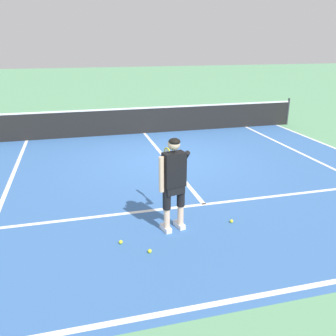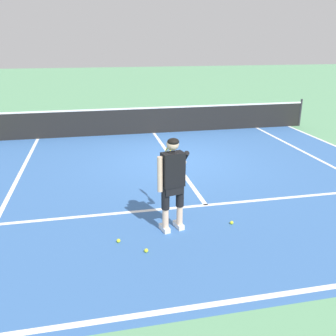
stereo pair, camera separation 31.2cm
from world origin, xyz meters
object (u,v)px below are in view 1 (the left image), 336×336
at_px(tennis_player, 174,178).
at_px(tennis_ball_mid_court, 150,251).
at_px(tennis_ball_near_feet, 121,242).
at_px(tennis_ball_by_baseline, 232,221).

bearing_deg(tennis_player, tennis_ball_mid_court, -131.21).
distance_m(tennis_ball_near_feet, tennis_ball_mid_court, 0.57).
bearing_deg(tennis_ball_near_feet, tennis_player, 14.87).
distance_m(tennis_player, tennis_ball_by_baseline, 1.48).
bearing_deg(tennis_ball_by_baseline, tennis_ball_mid_court, -160.20).
distance_m(tennis_ball_near_feet, tennis_ball_by_baseline, 2.13).
height_order(tennis_player, tennis_ball_mid_court, tennis_player).
bearing_deg(tennis_player, tennis_ball_by_baseline, -2.39).
relative_size(tennis_ball_near_feet, tennis_ball_mid_court, 1.00).
bearing_deg(tennis_player, tennis_ball_near_feet, -165.13).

